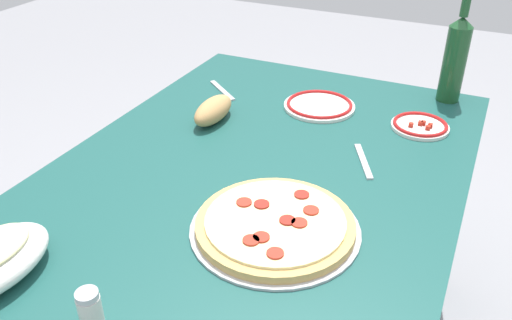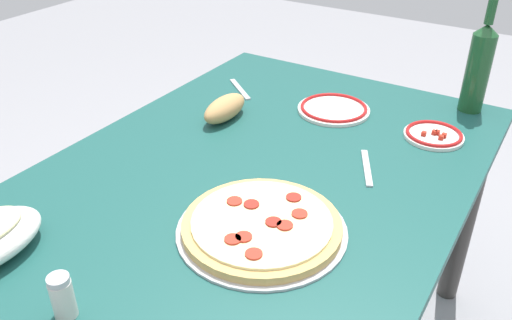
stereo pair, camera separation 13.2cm
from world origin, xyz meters
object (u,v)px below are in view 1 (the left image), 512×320
Objects in this scene: side_plate_near at (420,125)px; spice_shaker at (91,312)px; bread_loaf at (213,110)px; side_plate_far at (319,105)px; dining_table at (256,205)px; pepperoni_pizza at (275,225)px; wine_bottle at (455,58)px.

spice_shaker is (0.98, -0.36, 0.03)m from side_plate_near.
side_plate_far is at bearing 130.48° from bread_loaf.
dining_table is 3.93× the size of pepperoni_pizza.
wine_bottle reaches higher than dining_table.
pepperoni_pizza reaches higher than side_plate_near.
side_plate_far is 0.99m from spice_shaker.
pepperoni_pizza is 0.54m from bread_loaf.
spice_shaker reaches higher than bread_loaf.
spice_shaker reaches higher than side_plate_near.
side_plate_near is at bearing 162.56° from pepperoni_pizza.
pepperoni_pizza is (0.20, 0.14, 0.12)m from dining_table.
dining_table is 0.27m from pepperoni_pizza.
side_plate_far is (-0.41, 0.02, 0.12)m from dining_table.
spice_shaker is at bearing -3.06° from dining_table.
pepperoni_pizza is at bearing 10.71° from side_plate_far.
pepperoni_pizza is at bearing 155.81° from spice_shaker.
pepperoni_pizza is 2.03× the size of bread_loaf.
dining_table is at bearing -29.96° from wine_bottle.
wine_bottle is 1.88× the size of bread_loaf.
spice_shaker reaches higher than side_plate_far.
side_plate_far is 0.33m from bread_loaf.
spice_shaker is at bearing -18.21° from wine_bottle.
pepperoni_pizza reaches higher than side_plate_far.
side_plate_far is (-0.61, -0.12, -0.01)m from pepperoni_pizza.
wine_bottle reaches higher than spice_shaker.
bread_loaf is 0.80m from spice_shaker.
pepperoni_pizza is at bearing -15.39° from wine_bottle.
side_plate_far is at bearing 176.89° from dining_table.
spice_shaker is (0.77, 0.20, 0.01)m from bread_loaf.
side_plate_far is at bearing -56.52° from wine_bottle.
bread_loaf is 2.04× the size of spice_shaker.
spice_shaker is at bearing -24.19° from pepperoni_pizza.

